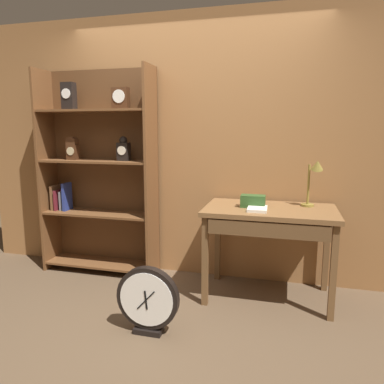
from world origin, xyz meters
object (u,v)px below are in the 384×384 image
object	(u,v)px
desk_lamp	(314,176)
workbench	(269,221)
bookshelf	(98,173)
open_repair_manual	(257,209)
toolbox_small	(253,201)
round_clock_large	(148,300)

from	to	relation	value
desk_lamp	workbench	bearing A→B (deg)	-156.85
bookshelf	open_repair_manual	size ratio (longest dim) A/B	9.48
bookshelf	open_repair_manual	world-z (taller)	bookshelf
workbench	toolbox_small	world-z (taller)	toolbox_small
round_clock_large	open_repair_manual	bearing A→B (deg)	44.61
round_clock_large	toolbox_small	bearing A→B (deg)	50.83
toolbox_small	open_repair_manual	distance (m)	0.13
bookshelf	open_repair_manual	distance (m)	1.70
bookshelf	open_repair_manual	xyz separation A→B (m)	(1.66, -0.34, -0.21)
bookshelf	round_clock_large	bearing A→B (deg)	-47.80
bookshelf	toolbox_small	size ratio (longest dim) A/B	9.95
workbench	open_repair_manual	world-z (taller)	open_repair_manual
workbench	round_clock_large	size ratio (longest dim) A/B	2.18
open_repair_manual	workbench	bearing A→B (deg)	42.02
toolbox_small	bookshelf	bearing A→B (deg)	172.09
desk_lamp	round_clock_large	distance (m)	1.72
workbench	toolbox_small	xyz separation A→B (m)	(-0.15, 0.02, 0.16)
desk_lamp	toolbox_small	world-z (taller)	desk_lamp
toolbox_small	desk_lamp	bearing A→B (deg)	14.79
bookshelf	desk_lamp	bearing A→B (deg)	-2.47
workbench	desk_lamp	bearing A→B (deg)	23.15
desk_lamp	round_clock_large	xyz separation A→B (m)	(-1.17, -0.95, -0.83)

